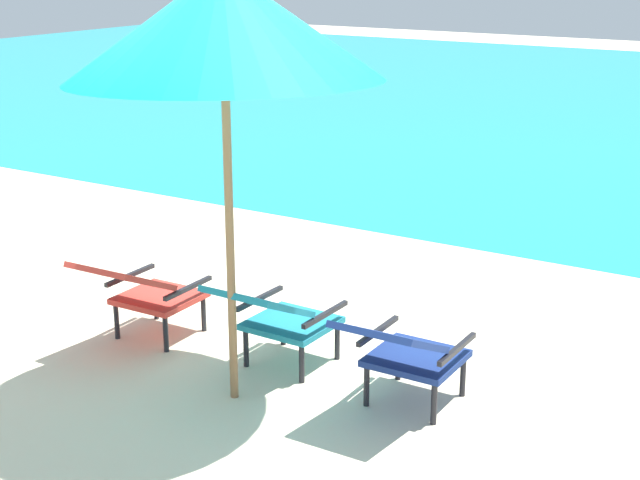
{
  "coord_description": "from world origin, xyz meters",
  "views": [
    {
      "loc": [
        3.18,
        -4.54,
        2.63
      ],
      "look_at": [
        0.0,
        0.59,
        0.75
      ],
      "focal_mm": 52.86,
      "sensor_mm": 36.0,
      "label": 1
    }
  ],
  "objects_px": {
    "lounge_chair_left": "(142,288)",
    "lounge_chair_center": "(276,314)",
    "beach_umbrella_center": "(223,24)",
    "lounge_chair_right": "(404,349)"
  },
  "relations": [
    {
      "from": "lounge_chair_left",
      "to": "beach_umbrella_center",
      "type": "xyz_separation_m",
      "value": [
        1.02,
        -0.33,
        1.83
      ]
    },
    {
      "from": "lounge_chair_left",
      "to": "beach_umbrella_center",
      "type": "height_order",
      "value": "beach_umbrella_center"
    },
    {
      "from": "lounge_chair_right",
      "to": "beach_umbrella_center",
      "type": "bearing_deg",
      "value": -159.4
    },
    {
      "from": "lounge_chair_left",
      "to": "lounge_chair_center",
      "type": "bearing_deg",
      "value": 5.29
    },
    {
      "from": "lounge_chair_center",
      "to": "beach_umbrella_center",
      "type": "relative_size",
      "value": 0.34
    },
    {
      "from": "lounge_chair_left",
      "to": "beach_umbrella_center",
      "type": "distance_m",
      "value": 2.12
    },
    {
      "from": "lounge_chair_right",
      "to": "beach_umbrella_center",
      "type": "relative_size",
      "value": 0.34
    },
    {
      "from": "lounge_chair_left",
      "to": "lounge_chair_center",
      "type": "distance_m",
      "value": 1.05
    },
    {
      "from": "beach_umbrella_center",
      "to": "lounge_chair_center",
      "type": "bearing_deg",
      "value": 86.76
    },
    {
      "from": "lounge_chair_center",
      "to": "beach_umbrella_center",
      "type": "height_order",
      "value": "beach_umbrella_center"
    }
  ]
}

